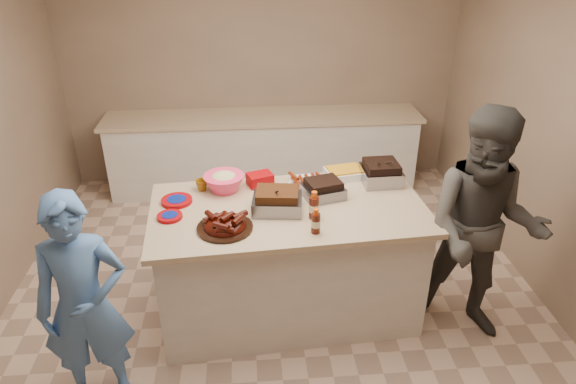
{
  "coord_description": "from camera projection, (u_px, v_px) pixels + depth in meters",
  "views": [
    {
      "loc": [
        -0.18,
        -3.36,
        2.86
      ],
      "look_at": [
        0.1,
        0.0,
        1.07
      ],
      "focal_mm": 32.0,
      "sensor_mm": 36.0,
      "label": 1
    }
  ],
  "objects": [
    {
      "name": "room",
      "position": [
        276.0,
        305.0,
        4.3
      ],
      "size": [
        4.5,
        5.0,
        2.7
      ],
      "primitive_type": null,
      "color": "#8E755F",
      "rests_on": "ground"
    },
    {
      "name": "back_counter",
      "position": [
        264.0,
        152.0,
        6.03
      ],
      "size": [
        3.6,
        0.64,
        0.9
      ],
      "primitive_type": null,
      "color": "silver",
      "rests_on": "ground"
    },
    {
      "name": "island",
      "position": [
        288.0,
        308.0,
        4.27
      ],
      "size": [
        2.12,
        1.22,
        0.97
      ],
      "primitive_type": null,
      "rotation": [
        0.0,
        0.0,
        0.07
      ],
      "color": "silver",
      "rests_on": "ground"
    },
    {
      "name": "rib_platter",
      "position": [
        225.0,
        229.0,
        3.55
      ],
      "size": [
        0.48,
        0.48,
        0.16
      ],
      "primitive_type": null,
      "rotation": [
        0.0,
        0.0,
        -0.26
      ],
      "color": "#3E0C04",
      "rests_on": "island"
    },
    {
      "name": "pulled_pork_tray",
      "position": [
        277.0,
        210.0,
        3.77
      ],
      "size": [
        0.39,
        0.31,
        0.11
      ],
      "primitive_type": "cube",
      "rotation": [
        0.0,
        0.0,
        -0.11
      ],
      "color": "#47230F",
      "rests_on": "island"
    },
    {
      "name": "brisket_tray",
      "position": [
        323.0,
        197.0,
        3.96
      ],
      "size": [
        0.35,
        0.31,
        0.09
      ],
      "primitive_type": "cube",
      "rotation": [
        0.0,
        0.0,
        0.27
      ],
      "color": "black",
      "rests_on": "island"
    },
    {
      "name": "roasting_pan",
      "position": [
        380.0,
        182.0,
        4.18
      ],
      "size": [
        0.31,
        0.31,
        0.12
      ],
      "primitive_type": "cube",
      "rotation": [
        0.0,
        0.0,
        0.03
      ],
      "color": "gray",
      "rests_on": "island"
    },
    {
      "name": "coleslaw_bowl",
      "position": [
        225.0,
        190.0,
        4.06
      ],
      "size": [
        0.34,
        0.34,
        0.22
      ],
      "primitive_type": null,
      "rotation": [
        0.0,
        0.0,
        0.07
      ],
      "color": "#FB396C",
      "rests_on": "island"
    },
    {
      "name": "sausage_plate",
      "position": [
        308.0,
        184.0,
        4.14
      ],
      "size": [
        0.4,
        0.4,
        0.05
      ],
      "primitive_type": "cylinder",
      "rotation": [
        0.0,
        0.0,
        0.28
      ],
      "color": "silver",
      "rests_on": "island"
    },
    {
      "name": "mac_cheese_dish",
      "position": [
        344.0,
        177.0,
        4.27
      ],
      "size": [
        0.34,
        0.27,
        0.08
      ],
      "primitive_type": "cube",
      "rotation": [
        0.0,
        0.0,
        0.19
      ],
      "color": "gold",
      "rests_on": "island"
    },
    {
      "name": "bbq_bottle_a",
      "position": [
        315.0,
        232.0,
        3.51
      ],
      "size": [
        0.07,
        0.07,
        0.18
      ],
      "primitive_type": "cylinder",
      "rotation": [
        0.0,
        0.0,
        0.07
      ],
      "color": "#41150C",
      "rests_on": "island"
    },
    {
      "name": "bbq_bottle_b",
      "position": [
        314.0,
        218.0,
        3.68
      ],
      "size": [
        0.08,
        0.08,
        0.21
      ],
      "primitive_type": "cylinder",
      "rotation": [
        0.0,
        0.0,
        0.07
      ],
      "color": "#41150C",
      "rests_on": "island"
    },
    {
      "name": "mustard_bottle",
      "position": [
        261.0,
        204.0,
        3.86
      ],
      "size": [
        0.05,
        0.05,
        0.13
      ],
      "primitive_type": "cylinder",
      "rotation": [
        0.0,
        0.0,
        0.07
      ],
      "color": "gold",
      "rests_on": "island"
    },
    {
      "name": "sauce_bowl",
      "position": [
        289.0,
        197.0,
        3.95
      ],
      "size": [
        0.12,
        0.05,
        0.12
      ],
      "primitive_type": "imported",
      "rotation": [
        0.0,
        0.0,
        0.07
      ],
      "color": "silver",
      "rests_on": "island"
    },
    {
      "name": "plate_stack_large",
      "position": [
        177.0,
        202.0,
        3.88
      ],
      "size": [
        0.25,
        0.25,
        0.03
      ],
      "primitive_type": "cylinder",
      "rotation": [
        0.0,
        0.0,
        0.07
      ],
      "color": "#920308",
      "rests_on": "island"
    },
    {
      "name": "plate_stack_small",
      "position": [
        170.0,
        218.0,
        3.68
      ],
      "size": [
        0.19,
        0.19,
        0.03
      ],
      "primitive_type": "cylinder",
      "rotation": [
        0.0,
        0.0,
        0.07
      ],
      "color": "#920308",
      "rests_on": "island"
    },
    {
      "name": "plastic_cup",
      "position": [
        202.0,
        190.0,
        4.05
      ],
      "size": [
        0.1,
        0.1,
        0.1
      ],
      "primitive_type": "imported",
      "rotation": [
        0.0,
        0.0,
        0.07
      ],
      "color": "#83550B",
      "rests_on": "island"
    },
    {
      "name": "basket_stack",
      "position": [
        260.0,
        185.0,
        4.14
      ],
      "size": [
        0.23,
        0.2,
        0.1
      ],
      "primitive_type": "cube",
      "rotation": [
        0.0,
        0.0,
        0.33
      ],
      "color": "#920308",
      "rests_on": "island"
    },
    {
      "name": "guest_gray",
      "position": [
        462.0,
        326.0,
        4.08
      ],
      "size": [
        1.51,
        2.01,
        0.68
      ],
      "primitive_type": "imported",
      "rotation": [
        0.0,
        0.0,
        -0.4
      ],
      "color": "#45433E",
      "rests_on": "ground"
    }
  ]
}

